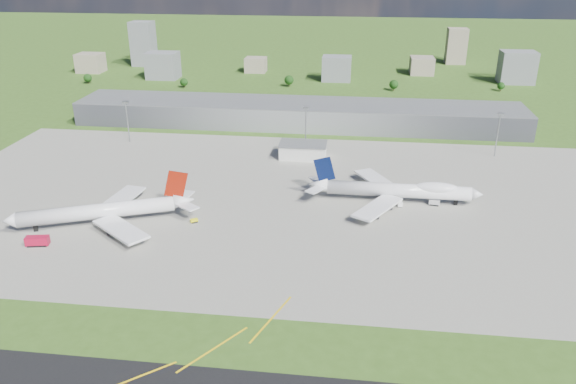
# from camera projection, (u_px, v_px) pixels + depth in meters

# --- Properties ---
(ground) EXTENTS (1400.00, 1400.00, 0.00)m
(ground) POSITION_uv_depth(u_px,v_px,m) (295.00, 131.00, 370.42)
(ground) COLOR #36581B
(ground) RESTS_ON ground
(apron) EXTENTS (360.00, 190.00, 0.08)m
(apron) POSITION_uv_depth(u_px,v_px,m) (291.00, 199.00, 269.06)
(apron) COLOR gray
(apron) RESTS_ON ground
(terminal) EXTENTS (300.00, 42.00, 15.00)m
(terminal) POSITION_uv_depth(u_px,v_px,m) (298.00, 114.00, 381.11)
(terminal) COLOR gray
(terminal) RESTS_ON ground
(ops_building) EXTENTS (26.00, 16.00, 8.00)m
(ops_building) POSITION_uv_depth(u_px,v_px,m) (303.00, 151.00, 322.16)
(ops_building) COLOR silver
(ops_building) RESTS_ON ground
(mast_west) EXTENTS (3.50, 2.00, 25.90)m
(mast_west) POSITION_uv_depth(u_px,v_px,m) (127.00, 114.00, 342.75)
(mast_west) COLOR gray
(mast_west) RESTS_ON ground
(mast_center) EXTENTS (3.50, 2.00, 25.90)m
(mast_center) POSITION_uv_depth(u_px,v_px,m) (306.00, 120.00, 330.39)
(mast_center) COLOR gray
(mast_center) RESTS_ON ground
(mast_east) EXTENTS (3.50, 2.00, 25.90)m
(mast_east) POSITION_uv_depth(u_px,v_px,m) (499.00, 127.00, 318.02)
(mast_east) COLOR gray
(mast_east) RESTS_ON ground
(airliner_red_twin) EXTENTS (76.20, 57.62, 21.89)m
(airliner_red_twin) POSITION_uv_depth(u_px,v_px,m) (105.00, 211.00, 243.25)
(airliner_red_twin) COLOR white
(airliner_red_twin) RESTS_ON ground
(airliner_blue_quad) EXTENTS (80.83, 63.54, 21.15)m
(airliner_blue_quad) POSITION_uv_depth(u_px,v_px,m) (398.00, 190.00, 264.25)
(airliner_blue_quad) COLOR white
(airliner_blue_quad) RESTS_ON ground
(fire_truck) EXTENTS (9.56, 5.00, 3.99)m
(fire_truck) POSITION_uv_depth(u_px,v_px,m) (37.00, 241.00, 226.32)
(fire_truck) COLOR #A70B2C
(fire_truck) RESTS_ON ground
(tug_yellow) EXTENTS (3.71, 3.35, 1.64)m
(tug_yellow) POSITION_uv_depth(u_px,v_px,m) (194.00, 221.00, 245.83)
(tug_yellow) COLOR yellow
(tug_yellow) RESTS_ON ground
(van_white_near) EXTENTS (2.83, 5.16, 2.51)m
(van_white_near) POSITION_uv_depth(u_px,v_px,m) (399.00, 203.00, 261.93)
(van_white_near) COLOR white
(van_white_near) RESTS_ON ground
(van_white_far) EXTENTS (5.16, 2.94, 2.52)m
(van_white_far) POSITION_uv_depth(u_px,v_px,m) (434.00, 203.00, 262.40)
(van_white_far) COLOR silver
(van_white_far) RESTS_ON ground
(bldg_far_w) EXTENTS (24.00, 20.00, 18.00)m
(bldg_far_w) POSITION_uv_depth(u_px,v_px,m) (90.00, 63.00, 546.45)
(bldg_far_w) COLOR gray
(bldg_far_w) RESTS_ON ground
(bldg_w) EXTENTS (28.00, 22.00, 24.00)m
(bldg_w) POSITION_uv_depth(u_px,v_px,m) (163.00, 65.00, 518.05)
(bldg_w) COLOR slate
(bldg_w) RESTS_ON ground
(bldg_cw) EXTENTS (20.00, 18.00, 14.00)m
(bldg_cw) POSITION_uv_depth(u_px,v_px,m) (256.00, 65.00, 547.49)
(bldg_cw) COLOR gray
(bldg_cw) RESTS_ON ground
(bldg_c) EXTENTS (26.00, 20.00, 22.00)m
(bldg_c) POSITION_uv_depth(u_px,v_px,m) (337.00, 69.00, 509.58)
(bldg_c) COLOR slate
(bldg_c) RESTS_ON ground
(bldg_ce) EXTENTS (22.00, 24.00, 16.00)m
(bldg_ce) POSITION_uv_depth(u_px,v_px,m) (422.00, 66.00, 538.22)
(bldg_ce) COLOR gray
(bldg_ce) RESTS_ON ground
(bldg_e) EXTENTS (30.00, 22.00, 28.00)m
(bldg_e) POSITION_uv_depth(u_px,v_px,m) (517.00, 67.00, 499.52)
(bldg_e) COLOR slate
(bldg_e) RESTS_ON ground
(bldg_tall_w) EXTENTS (22.00, 20.00, 44.00)m
(bldg_tall_w) POSITION_uv_depth(u_px,v_px,m) (143.00, 44.00, 573.24)
(bldg_tall_w) COLOR slate
(bldg_tall_w) RESTS_ON ground
(bldg_tall_e) EXTENTS (20.00, 18.00, 36.00)m
(bldg_tall_e) POSITION_uv_depth(u_px,v_px,m) (456.00, 46.00, 584.42)
(bldg_tall_e) COLOR gray
(bldg_tall_e) RESTS_ON ground
(tree_far_w) EXTENTS (7.20, 7.20, 8.80)m
(tree_far_w) POSITION_uv_depth(u_px,v_px,m) (88.00, 78.00, 500.16)
(tree_far_w) COLOR #382314
(tree_far_w) RESTS_ON ground
(tree_w) EXTENTS (6.75, 6.75, 8.25)m
(tree_w) POSITION_uv_depth(u_px,v_px,m) (184.00, 82.00, 485.62)
(tree_w) COLOR #382314
(tree_w) RESTS_ON ground
(tree_c) EXTENTS (8.10, 8.10, 9.90)m
(tree_c) POSITION_uv_depth(u_px,v_px,m) (289.00, 80.00, 488.79)
(tree_c) COLOR #382314
(tree_c) RESTS_ON ground
(tree_e) EXTENTS (7.65, 7.65, 9.35)m
(tree_e) POSITION_uv_depth(u_px,v_px,m) (394.00, 84.00, 474.25)
(tree_e) COLOR #382314
(tree_e) RESTS_ON ground
(tree_far_e) EXTENTS (6.30, 6.30, 7.70)m
(tree_far_e) POSITION_uv_depth(u_px,v_px,m) (501.00, 86.00, 473.64)
(tree_far_e) COLOR #382314
(tree_far_e) RESTS_ON ground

